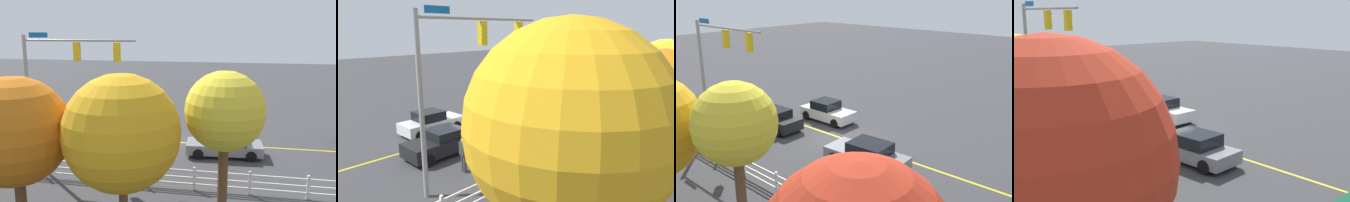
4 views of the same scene
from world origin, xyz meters
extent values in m
plane|color=#38383A|center=(0.00, 0.00, 0.00)|extent=(120.00, 120.00, 0.00)
cube|color=gold|center=(-4.00, 0.00, 0.00)|extent=(28.00, 0.16, 0.01)
cylinder|color=gray|center=(6.78, 4.99, 3.67)|extent=(0.20, 0.20, 7.34)
cylinder|color=gray|center=(3.58, 4.99, 7.04)|extent=(6.38, 0.12, 0.12)
cube|color=#0C59B2|center=(5.88, 5.01, 7.32)|extent=(1.10, 0.03, 0.28)
cube|color=gold|center=(3.67, 4.99, 6.44)|extent=(0.32, 0.28, 1.00)
sphere|color=red|center=(3.67, 4.84, 6.76)|extent=(0.17, 0.17, 0.17)
sphere|color=orange|center=(3.67, 4.84, 6.44)|extent=(0.17, 0.17, 0.17)
sphere|color=#148C19|center=(3.67, 4.84, 6.12)|extent=(0.17, 0.17, 0.17)
cube|color=gold|center=(1.41, 4.99, 6.44)|extent=(0.32, 0.28, 1.00)
sphere|color=red|center=(1.41, 4.84, 6.76)|extent=(0.17, 0.17, 0.17)
sphere|color=orange|center=(1.41, 4.84, 6.44)|extent=(0.17, 0.17, 0.17)
sphere|color=#148C19|center=(1.41, 4.84, 6.12)|extent=(0.17, 0.17, 0.17)
cube|color=silver|center=(2.28, -1.84, 0.56)|extent=(4.07, 1.81, 0.67)
cube|color=black|center=(2.48, -1.83, 1.19)|extent=(1.71, 1.59, 0.59)
cylinder|color=black|center=(0.92, -2.67, 0.32)|extent=(0.64, 0.23, 0.64)
cylinder|color=black|center=(0.89, -1.06, 0.32)|extent=(0.64, 0.23, 0.64)
cylinder|color=black|center=(3.66, -2.61, 0.32)|extent=(0.64, 0.23, 0.64)
cylinder|color=black|center=(3.63, -1.01, 0.32)|extent=(0.64, 0.23, 0.64)
cube|color=black|center=(3.89, 1.77, 0.58)|extent=(4.05, 1.84, 0.73)
cube|color=black|center=(3.69, 1.76, 1.19)|extent=(1.77, 1.61, 0.48)
cylinder|color=black|center=(5.24, 2.61, 0.32)|extent=(0.64, 0.23, 0.64)
cylinder|color=black|center=(5.28, 0.99, 0.32)|extent=(0.64, 0.23, 0.64)
cylinder|color=black|center=(2.51, 2.55, 0.32)|extent=(0.64, 0.23, 0.64)
cylinder|color=black|center=(2.55, 0.92, 0.32)|extent=(0.64, 0.23, 0.64)
cube|color=slate|center=(-4.27, 1.99, 0.52)|extent=(4.65, 2.08, 0.60)
cube|color=black|center=(-4.50, 1.98, 1.11)|extent=(2.19, 1.76, 0.58)
cylinder|color=black|center=(-2.77, 2.93, 0.32)|extent=(0.65, 0.26, 0.64)
cylinder|color=black|center=(-2.68, 1.23, 0.32)|extent=(0.65, 0.26, 0.64)
cylinder|color=black|center=(-5.87, 2.76, 0.32)|extent=(0.65, 0.26, 0.64)
cylinder|color=black|center=(-5.77, 1.05, 0.32)|extent=(0.65, 0.26, 0.64)
cube|color=black|center=(-13.98, -1.68, 0.55)|extent=(4.15, 1.91, 0.67)
cube|color=black|center=(-13.77, -1.67, 1.12)|extent=(2.04, 1.65, 0.47)
cylinder|color=black|center=(-15.33, -2.54, 0.32)|extent=(0.65, 0.25, 0.64)
cylinder|color=black|center=(-15.40, -0.93, 0.32)|extent=(0.65, 0.25, 0.64)
cylinder|color=black|center=(-12.56, -2.43, 0.32)|extent=(0.65, 0.25, 0.64)
cylinder|color=black|center=(-12.63, -0.81, 0.32)|extent=(0.65, 0.25, 0.64)
cube|color=#0C4C2D|center=(-13.67, 2.04, 0.51)|extent=(3.99, 2.01, 0.57)
cube|color=black|center=(-13.87, 2.05, 1.02)|extent=(1.74, 1.76, 0.46)
cylinder|color=black|center=(-12.31, 2.91, 0.32)|extent=(0.64, 0.23, 0.64)
cylinder|color=black|center=(-12.35, 1.12, 0.32)|extent=(0.64, 0.23, 0.64)
cylinder|color=black|center=(-14.99, 2.97, 0.32)|extent=(0.64, 0.23, 0.64)
cylinder|color=black|center=(-15.03, 1.18, 0.32)|extent=(0.64, 0.23, 0.64)
cylinder|color=#3F3F42|center=(4.34, 4.36, 0.42)|extent=(0.16, 0.16, 0.85)
cylinder|color=#3F3F42|center=(4.32, 4.16, 0.42)|extent=(0.16, 0.16, 0.85)
cube|color=#333338|center=(4.33, 4.26, 1.16)|extent=(0.30, 0.43, 0.62)
sphere|color=tan|center=(4.33, 4.26, 1.58)|extent=(0.22, 0.22, 0.22)
cube|color=white|center=(-16.00, 7.06, 0.57)|extent=(0.10, 0.10, 1.15)
cube|color=white|center=(-13.40, 7.06, 0.57)|extent=(0.10, 0.10, 1.15)
cube|color=white|center=(-10.80, 7.06, 0.57)|extent=(0.10, 0.10, 1.15)
cube|color=white|center=(-8.20, 7.06, 0.57)|extent=(0.10, 0.10, 1.15)
cube|color=white|center=(-5.60, 7.06, 0.57)|extent=(0.10, 0.10, 1.15)
cube|color=white|center=(-3.00, 7.06, 0.57)|extent=(0.10, 0.10, 1.15)
cube|color=white|center=(-0.40, 7.06, 0.57)|extent=(0.10, 0.10, 1.15)
cube|color=white|center=(2.20, 7.06, 0.57)|extent=(0.10, 0.10, 1.15)
cube|color=white|center=(4.80, 7.06, 0.57)|extent=(0.10, 0.10, 1.15)
cube|color=white|center=(-3.00, 7.06, 0.95)|extent=(26.00, 0.06, 0.09)
cube|color=white|center=(-3.00, 7.06, 0.60)|extent=(26.00, 0.06, 0.09)
cube|color=white|center=(-3.00, 7.06, 0.28)|extent=(26.00, 0.06, 0.09)
cylinder|color=brown|center=(-4.42, 9.80, 1.73)|extent=(0.39, 0.39, 3.46)
sphere|color=yellow|center=(-4.42, 9.80, 4.61)|extent=(3.07, 3.07, 3.07)
cylinder|color=brown|center=(-0.89, 11.46, 1.23)|extent=(0.33, 0.33, 2.46)
cylinder|color=brown|center=(2.82, 12.13, 1.31)|extent=(0.40, 0.40, 2.63)
sphere|color=#C66614|center=(2.82, 12.13, 4.10)|extent=(3.94, 3.94, 3.94)
sphere|color=gold|center=(7.22, 11.81, 4.66)|extent=(4.49, 4.49, 4.49)
camera|label=1|loc=(-4.71, 22.90, 7.64)|focal=37.74mm
camera|label=2|loc=(12.52, 15.28, 6.62)|focal=33.16mm
camera|label=3|loc=(-15.67, 16.65, 9.25)|focal=40.34mm
camera|label=4|loc=(-17.55, 14.72, 6.75)|focal=44.08mm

